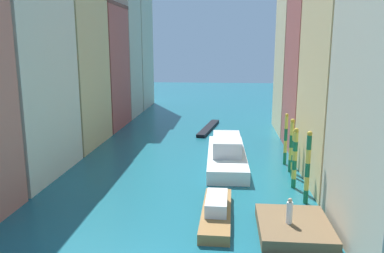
{
  "coord_description": "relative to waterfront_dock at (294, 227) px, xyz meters",
  "views": [
    {
      "loc": [
        3.71,
        -15.28,
        10.8
      ],
      "look_at": [
        -0.26,
        29.13,
        1.5
      ],
      "focal_mm": 36.08,
      "sensor_mm": 36.0,
      "label": 1
    }
  ],
  "objects": [
    {
      "name": "building_right_2",
      "position": [
        5.96,
        19.1,
        10.52
      ],
      "size": [
        7.31,
        8.61,
        21.7
      ],
      "color": "#B25147",
      "rests_on": "ground"
    },
    {
      "name": "mooring_pole_1",
      "position": [
        1.22,
        7.53,
        2.09
      ],
      "size": [
        0.38,
        0.38,
        4.76
      ],
      "color": "#197247",
      "rests_on": "ground"
    },
    {
      "name": "building_left_1",
      "position": [
        -21.6,
        8.72,
        7.77
      ],
      "size": [
        7.31,
        10.45,
        16.21
      ],
      "color": "beige",
      "rests_on": "ground"
    },
    {
      "name": "mooring_pole_0",
      "position": [
        1.56,
        4.5,
        2.3
      ],
      "size": [
        0.36,
        0.36,
        5.19
      ],
      "color": "#197247",
      "rests_on": "ground"
    },
    {
      "name": "motorboat_0",
      "position": [
        -4.6,
        1.5,
        0.19
      ],
      "size": [
        1.94,
        7.19,
        1.48
      ],
      "color": "olive",
      "rests_on": "ground"
    },
    {
      "name": "building_left_4",
      "position": [
        -21.6,
        37.76,
        10.18
      ],
      "size": [
        7.31,
        8.1,
        21.02
      ],
      "color": "#BCB299",
      "rests_on": "ground"
    },
    {
      "name": "building_left_2",
      "position": [
        -21.6,
        19.07,
        7.88
      ],
      "size": [
        7.31,
        9.84,
        16.43
      ],
      "color": "#DBB77A",
      "rests_on": "ground"
    },
    {
      "name": "building_left_5",
      "position": [
        -21.6,
        47.03,
        10.88
      ],
      "size": [
        7.31,
        9.78,
        22.43
      ],
      "color": "#BCB299",
      "rests_on": "ground"
    },
    {
      "name": "ground_plane",
      "position": [
        -7.82,
        18.28,
        -0.34
      ],
      "size": [
        154.0,
        154.0,
        0.0
      ],
      "primitive_type": "plane",
      "color": "#196070"
    },
    {
      "name": "vaporetto_white",
      "position": [
        -3.98,
        13.47,
        0.62
      ],
      "size": [
        3.74,
        12.27,
        2.58
      ],
      "color": "white",
      "rests_on": "ground"
    },
    {
      "name": "mooring_pole_3",
      "position": [
        1.58,
        11.45,
        2.08
      ],
      "size": [
        0.39,
        0.39,
        4.74
      ],
      "color": "#197247",
      "rests_on": "ground"
    },
    {
      "name": "waterfront_dock",
      "position": [
        0.0,
        0.0,
        0.0
      ],
      "size": [
        4.16,
        5.0,
        0.69
      ],
      "color": "brown",
      "rests_on": "ground"
    },
    {
      "name": "building_left_3",
      "position": [
        -21.6,
        28.92,
        7.78
      ],
      "size": [
        7.31,
        9.37,
        16.24
      ],
      "color": "#B25147",
      "rests_on": "ground"
    },
    {
      "name": "building_right_3",
      "position": [
        5.96,
        28.42,
        9.45
      ],
      "size": [
        7.31,
        9.24,
        19.57
      ],
      "color": "beige",
      "rests_on": "ground"
    },
    {
      "name": "person_on_dock",
      "position": [
        -0.34,
        -0.21,
        1.06
      ],
      "size": [
        0.36,
        0.36,
        1.54
      ],
      "color": "white",
      "rests_on": "waterfront_dock"
    },
    {
      "name": "mooring_pole_2",
      "position": [
        1.56,
        10.22,
        1.72
      ],
      "size": [
        0.31,
        0.31,
        4.03
      ],
      "color": "#197247",
      "rests_on": "ground"
    },
    {
      "name": "gondola_black",
      "position": [
        -6.36,
        28.39,
        -0.15
      ],
      "size": [
        2.57,
        10.09,
        0.39
      ],
      "color": "black",
      "rests_on": "ground"
    },
    {
      "name": "building_right_1",
      "position": [
        5.96,
        9.3,
        7.58
      ],
      "size": [
        7.31,
        10.56,
        15.83
      ],
      "color": "#DBB77A",
      "rests_on": "ground"
    },
    {
      "name": "mooring_pole_4",
      "position": [
        1.42,
        13.67,
        2.11
      ],
      "size": [
        0.33,
        0.33,
        4.82
      ],
      "color": "#197247",
      "rests_on": "ground"
    }
  ]
}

